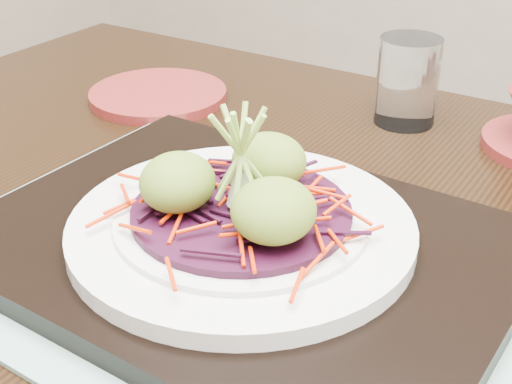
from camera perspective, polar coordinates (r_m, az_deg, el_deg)
The scene contains 10 objects.
dining_table at distance 0.59m, azimuth 3.92°, elevation -11.95°, with size 1.14×0.78×0.69m.
placemat at distance 0.52m, azimuth -1.13°, elevation -5.31°, with size 0.43×0.34×0.00m, color #7FA49A.
serving_tray at distance 0.51m, azimuth -1.14°, elevation -4.35°, with size 0.38×0.28×0.02m, color black.
white_plate at distance 0.50m, azimuth -1.16°, elevation -2.77°, with size 0.25×0.25×0.02m.
cabbage_bed at distance 0.50m, azimuth -1.17°, elevation -1.55°, with size 0.15×0.15×0.01m, color black.
carrot_julienne at distance 0.49m, azimuth -1.18°, elevation -0.79°, with size 0.19×0.19×0.01m, color red, non-canonical shape.
guacamole_scoops at distance 0.49m, azimuth -1.24°, elevation 0.64°, with size 0.13×0.12×0.04m.
scallion_garnish at distance 0.48m, azimuth -1.22°, elevation 2.65°, with size 0.06×0.06×0.08m, color #99C14D, non-canonical shape.
terracotta_side_plate at distance 0.81m, azimuth -7.84°, elevation 7.70°, with size 0.15×0.15×0.01m, color maroon.
water_glass at distance 0.74m, azimuth 12.03°, elevation 8.66°, with size 0.06×0.06×0.09m, color white.
Camera 1 is at (0.16, -0.39, 0.99)m, focal length 50.00 mm.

